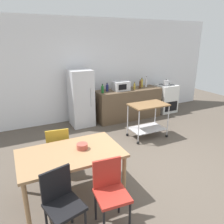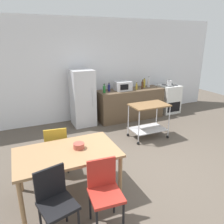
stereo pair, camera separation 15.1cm
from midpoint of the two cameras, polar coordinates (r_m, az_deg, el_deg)
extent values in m
plane|color=brown|center=(4.32, 12.06, -14.27)|extent=(12.00, 12.00, 0.00)
cube|color=white|center=(6.53, -3.93, 11.00)|extent=(8.40, 0.12, 2.90)
cube|color=brown|center=(6.58, 5.48, 2.11)|extent=(2.00, 0.64, 0.90)
cube|color=#A37A51|center=(3.30, -10.49, -10.53)|extent=(1.50, 0.90, 0.04)
cylinder|color=#A37A51|center=(3.13, -21.39, -21.83)|extent=(0.06, 0.06, 0.71)
cylinder|color=#A37A51|center=(3.39, 3.52, -16.81)|extent=(0.06, 0.06, 0.71)
cylinder|color=#A37A51|center=(3.77, -22.22, -14.37)|extent=(0.06, 0.06, 0.71)
cylinder|color=#A37A51|center=(3.99, -1.77, -10.87)|extent=(0.06, 0.06, 0.71)
cube|color=gold|center=(4.07, -13.45, -8.94)|extent=(0.45, 0.45, 0.04)
cube|color=gold|center=(3.81, -13.52, -7.23)|extent=(0.38, 0.08, 0.40)
cylinder|color=black|center=(4.34, -11.09, -10.56)|extent=(0.03, 0.03, 0.45)
cylinder|color=black|center=(4.33, -15.64, -11.01)|extent=(0.03, 0.03, 0.45)
cylinder|color=black|center=(4.05, -10.56, -12.86)|extent=(0.03, 0.03, 0.45)
cylinder|color=black|center=(4.04, -15.48, -13.34)|extent=(0.03, 0.03, 0.45)
cube|color=#B72D23|center=(2.89, 0.01, -21.19)|extent=(0.43, 0.43, 0.04)
cube|color=#B72D23|center=(2.89, -1.23, -15.68)|extent=(0.38, 0.06, 0.40)
cylinder|color=black|center=(2.99, 4.65, -26.01)|extent=(0.03, 0.03, 0.45)
cylinder|color=black|center=(3.14, -4.32, -23.36)|extent=(0.03, 0.03, 0.45)
cylinder|color=black|center=(3.22, 1.99, -22.04)|extent=(0.03, 0.03, 0.45)
cube|color=black|center=(2.81, -12.48, -23.06)|extent=(0.48, 0.48, 0.04)
cube|color=black|center=(2.81, -14.51, -17.58)|extent=(0.38, 0.12, 0.40)
cylinder|color=black|center=(2.92, -7.09, -27.33)|extent=(0.03, 0.03, 0.45)
cylinder|color=black|center=(3.05, -16.86, -25.70)|extent=(0.03, 0.03, 0.45)
cylinder|color=black|center=(3.14, -10.61, -23.57)|extent=(0.03, 0.03, 0.45)
cube|color=white|center=(7.40, 15.24, 3.40)|extent=(0.60, 0.60, 0.90)
cube|color=black|center=(7.23, 16.61, 1.25)|extent=(0.48, 0.01, 0.32)
cylinder|color=#47474C|center=(7.12, 15.34, 6.63)|extent=(0.16, 0.16, 0.02)
cylinder|color=#47474C|center=(7.29, 16.94, 6.75)|extent=(0.16, 0.16, 0.02)
cylinder|color=#47474C|center=(7.31, 14.16, 7.02)|extent=(0.16, 0.16, 0.02)
cylinder|color=#47474C|center=(7.47, 15.74, 7.13)|extent=(0.16, 0.16, 0.02)
cube|color=silver|center=(6.02, -7.03, 3.69)|extent=(0.60, 0.60, 1.55)
cylinder|color=silver|center=(5.77, -4.40, 3.90)|extent=(0.02, 0.02, 0.50)
cube|color=brown|center=(5.21, 10.64, 1.81)|extent=(0.90, 0.56, 0.03)
cube|color=silver|center=(5.42, 10.26, -4.42)|extent=(0.83, 0.52, 0.02)
cylinder|color=silver|center=(4.92, 7.98, -3.82)|extent=(0.02, 0.02, 0.76)
sphere|color=black|center=(5.10, 7.77, -8.14)|extent=(0.07, 0.07, 0.07)
cylinder|color=silver|center=(5.40, 15.58, -2.31)|extent=(0.02, 0.02, 0.76)
sphere|color=black|center=(5.55, 15.21, -6.31)|extent=(0.07, 0.07, 0.07)
cylinder|color=silver|center=(5.32, 5.14, -1.96)|extent=(0.02, 0.02, 0.76)
sphere|color=black|center=(5.48, 5.02, -6.02)|extent=(0.07, 0.07, 0.07)
cylinder|color=silver|center=(5.76, 12.46, -0.70)|extent=(0.02, 0.02, 0.76)
sphere|color=black|center=(5.91, 12.18, -4.50)|extent=(0.07, 0.07, 0.07)
cylinder|color=#1E6628|center=(6.01, -1.34, 5.95)|extent=(0.08, 0.08, 0.19)
cylinder|color=#1E6628|center=(5.99, -1.35, 7.06)|extent=(0.03, 0.03, 0.05)
cylinder|color=black|center=(5.98, -1.35, 7.36)|extent=(0.04, 0.04, 0.01)
cylinder|color=navy|center=(6.20, -0.11, 6.31)|extent=(0.08, 0.08, 0.18)
cylinder|color=navy|center=(6.17, -0.11, 7.36)|extent=(0.03, 0.03, 0.05)
cylinder|color=black|center=(6.17, -0.11, 7.65)|extent=(0.04, 0.04, 0.01)
cube|color=silver|center=(6.32, 3.59, 6.89)|extent=(0.46, 0.34, 0.26)
cube|color=black|center=(6.15, 4.01, 6.55)|extent=(0.25, 0.01, 0.16)
cylinder|color=gold|center=(6.47, 7.15, 6.57)|extent=(0.06, 0.06, 0.15)
cylinder|color=gold|center=(6.45, 7.19, 7.47)|extent=(0.03, 0.03, 0.06)
cylinder|color=black|center=(6.45, 7.20, 7.76)|extent=(0.03, 0.03, 0.01)
cylinder|color=#4C2D19|center=(6.61, 8.65, 7.00)|extent=(0.06, 0.06, 0.21)
cylinder|color=#4C2D19|center=(6.59, 8.70, 8.11)|extent=(0.03, 0.03, 0.05)
cylinder|color=black|center=(6.58, 8.72, 8.40)|extent=(0.03, 0.03, 0.01)
cylinder|color=gold|center=(6.79, 9.13, 7.44)|extent=(0.07, 0.07, 0.24)
cylinder|color=gold|center=(6.76, 9.19, 8.59)|extent=(0.03, 0.03, 0.04)
cylinder|color=black|center=(6.76, 9.20, 8.78)|extent=(0.04, 0.04, 0.01)
cylinder|color=silver|center=(6.86, 10.27, 7.58)|extent=(0.07, 0.07, 0.26)
cylinder|color=silver|center=(6.83, 10.34, 8.86)|extent=(0.03, 0.03, 0.05)
cylinder|color=black|center=(6.83, 10.36, 9.12)|extent=(0.04, 0.04, 0.01)
cylinder|color=#B24C3F|center=(3.33, -7.45, -8.85)|extent=(0.17, 0.17, 0.08)
cylinder|color=silver|center=(7.13, 15.37, 7.37)|extent=(0.17, 0.17, 0.16)
sphere|color=black|center=(7.11, 15.43, 8.12)|extent=(0.03, 0.03, 0.03)
cylinder|color=silver|center=(7.20, 16.10, 7.61)|extent=(0.08, 0.02, 0.07)
camera|label=1|loc=(0.08, -89.09, 0.31)|focal=34.64mm
camera|label=2|loc=(0.08, 90.91, -0.31)|focal=34.64mm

